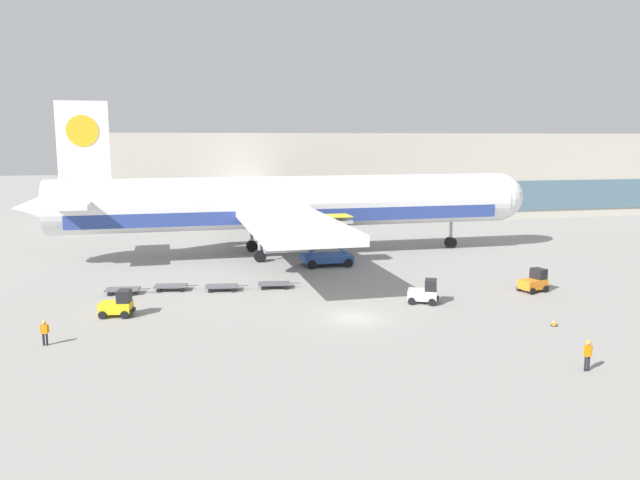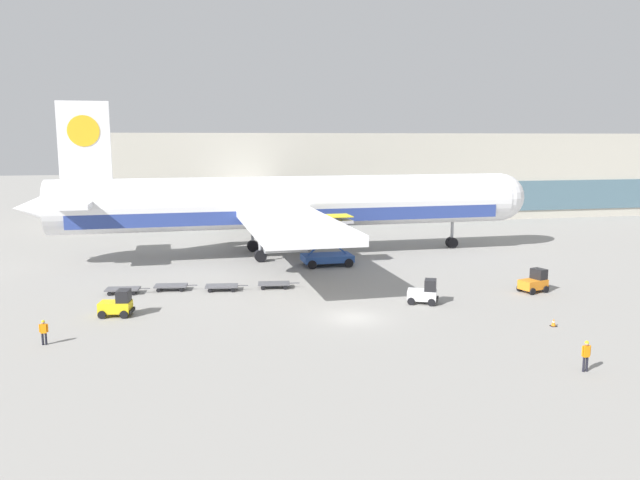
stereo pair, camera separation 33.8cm
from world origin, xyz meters
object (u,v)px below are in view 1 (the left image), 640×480
baggage_tug_foreground (118,305)px  scissor_lift_loader (327,246)px  baggage_dolly_second (171,286)px  baggage_dolly_trail (274,284)px  traffic_cone_near (554,322)px  baggage_tug_mid (425,293)px  baggage_tug_far (534,282)px  ground_crew_far (45,331)px  baggage_dolly_third (222,286)px  airplane_main (285,204)px  ground_crew_near (588,353)px  baggage_dolly_lead (123,290)px

baggage_tug_foreground → scissor_lift_loader: bearing=47.7°
baggage_dolly_second → baggage_dolly_trail: same height
scissor_lift_loader → traffic_cone_near: bearing=-67.1°
baggage_tug_mid → baggage_tug_far: same height
baggage_dolly_second → ground_crew_far: (-7.68, -13.35, 0.58)m
scissor_lift_loader → baggage_tug_mid: (4.30, -16.63, -1.14)m
baggage_tug_foreground → traffic_cone_near: 31.91m
baggage_dolly_third → traffic_cone_near: 27.32m
baggage_tug_far → traffic_cone_near: size_ratio=4.82×
baggage_dolly_third → baggage_dolly_second: bearing=173.7°
baggage_tug_mid → traffic_cone_near: size_ratio=4.93×
baggage_tug_foreground → baggage_dolly_trail: baggage_tug_foreground is taller
airplane_main → baggage_tug_mid: size_ratio=20.74×
baggage_dolly_third → ground_crew_near: size_ratio=2.05×
airplane_main → ground_crew_far: airplane_main is taller
baggage_tug_mid → baggage_dolly_third: size_ratio=0.74×
ground_crew_far → baggage_tug_mid: bearing=-169.2°
airplane_main → traffic_cone_near: bearing=-66.6°
baggage_tug_foreground → baggage_dolly_third: size_ratio=0.70×
baggage_dolly_second → ground_crew_near: (23.61, -24.81, 0.70)m
baggage_tug_mid → baggage_dolly_trail: 13.58m
airplane_main → baggage_dolly_trail: (-3.49, -15.54, -5.45)m
baggage_dolly_second → traffic_cone_near: traffic_cone_near is taller
baggage_tug_mid → baggage_dolly_third: baggage_tug_mid is taller
baggage_tug_mid → baggage_dolly_second: baggage_tug_mid is taller
baggage_tug_mid → baggage_tug_far: 10.93m
baggage_dolly_second → baggage_dolly_third: same height
baggage_tug_mid → ground_crew_near: bearing=-52.8°
baggage_dolly_lead → ground_crew_near: (27.62, -24.43, 0.70)m
baggage_dolly_lead → ground_crew_far: 13.49m
scissor_lift_loader → baggage_dolly_lead: size_ratio=1.40×
scissor_lift_loader → baggage_tug_far: bearing=-46.1°
baggage_dolly_third → ground_crew_near: bearing=-43.8°
traffic_cone_near → baggage_dolly_third: bearing=145.3°
scissor_lift_loader → baggage_dolly_trail: scissor_lift_loader is taller
baggage_dolly_trail → traffic_cone_near: size_ratio=6.63×
baggage_tug_far → ground_crew_far: 39.10m
baggage_dolly_third → baggage_dolly_trail: bearing=7.1°
baggage_tug_foreground → ground_crew_near: baggage_tug_foreground is taller
baggage_tug_far → baggage_dolly_trail: baggage_tug_far is taller
baggage_tug_foreground → baggage_dolly_lead: 7.02m
baggage_tug_mid → baggage_dolly_third: (-15.76, 7.75, -0.49)m
ground_crew_far → baggage_tug_far: bearing=-169.3°
baggage_tug_mid → traffic_cone_near: baggage_tug_mid is taller
baggage_tug_foreground → ground_crew_near: bearing=-22.8°
baggage_tug_far → ground_crew_near: bearing=-129.1°
baggage_tug_foreground → traffic_cone_near: (30.54, -9.22, -0.60)m
airplane_main → ground_crew_far: bearing=-127.3°
baggage_dolly_lead → baggage_dolly_trail: (12.99, -0.67, 0.00)m
baggage_tug_foreground → baggage_dolly_third: (8.09, 6.34, -0.49)m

